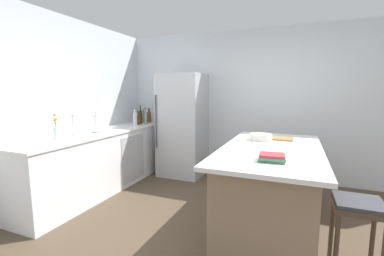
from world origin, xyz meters
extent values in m
plane|color=#4C3D2D|center=(0.00, 0.00, 0.00)|extent=(7.20, 7.20, 0.00)
cube|color=silver|center=(0.00, 2.25, 1.30)|extent=(6.00, 0.10, 2.60)
cube|color=silver|center=(-2.45, 0.00, 1.30)|extent=(0.10, 6.00, 2.60)
cube|color=white|center=(-2.07, 0.69, 0.45)|extent=(0.65, 2.82, 0.89)
cube|color=white|center=(-2.07, 0.69, 0.91)|extent=(0.68, 2.85, 0.03)
cube|color=#B2B5BA|center=(-1.74, 1.04, 0.45)|extent=(0.01, 0.60, 0.75)
cube|color=#8E755B|center=(0.48, 0.48, 0.44)|extent=(0.88, 1.83, 0.88)
cube|color=white|center=(0.48, 0.48, 0.90)|extent=(1.04, 2.03, 0.04)
cube|color=#B7BABF|center=(-1.21, 1.85, 0.92)|extent=(0.77, 0.71, 1.84)
cylinder|color=#4C4C51|center=(-1.56, 1.47, 1.01)|extent=(0.02, 0.02, 0.92)
cylinder|color=#473828|center=(1.04, -0.34, 0.31)|extent=(0.04, 0.04, 0.63)
cylinder|color=#473828|center=(1.04, -0.04, 0.31)|extent=(0.04, 0.04, 0.63)
cylinder|color=#473828|center=(1.34, -0.04, 0.31)|extent=(0.04, 0.04, 0.63)
cube|color=#473828|center=(1.19, -0.19, 0.65)|extent=(0.36, 0.36, 0.04)
cube|color=#38383D|center=(1.19, -0.19, 0.68)|extent=(0.34, 0.34, 0.03)
cylinder|color=silver|center=(-2.13, 0.22, 0.93)|extent=(0.05, 0.05, 0.02)
cylinder|color=silver|center=(-2.13, 0.22, 1.08)|extent=(0.02, 0.02, 0.28)
cylinder|color=silver|center=(-2.07, 0.22, 1.20)|extent=(0.14, 0.02, 0.02)
cylinder|color=silver|center=(-2.10, -0.09, 1.00)|extent=(0.07, 0.07, 0.16)
cylinder|color=#4C7F3D|center=(-2.11, -0.08, 1.11)|extent=(0.01, 0.03, 0.25)
sphere|color=orange|center=(-2.11, -0.08, 1.24)|extent=(0.04, 0.04, 0.04)
cylinder|color=#4C7F3D|center=(-2.09, -0.09, 1.08)|extent=(0.01, 0.01, 0.19)
sphere|color=orange|center=(-2.09, -0.09, 1.18)|extent=(0.04, 0.04, 0.04)
cylinder|color=#4C7F3D|center=(-2.08, -0.09, 1.08)|extent=(0.01, 0.04, 0.20)
sphere|color=orange|center=(-2.08, -0.09, 1.18)|extent=(0.04, 0.04, 0.04)
cylinder|color=gray|center=(-2.05, 0.56, 0.93)|extent=(0.14, 0.14, 0.01)
cylinder|color=white|center=(-2.05, 0.56, 1.06)|extent=(0.11, 0.11, 0.26)
cylinder|color=gray|center=(-2.05, 0.56, 1.21)|extent=(0.02, 0.02, 0.04)
cylinder|color=brown|center=(-2.02, 2.01, 1.02)|extent=(0.08, 0.08, 0.20)
cylinder|color=brown|center=(-2.02, 2.01, 1.15)|extent=(0.04, 0.04, 0.06)
cylinder|color=black|center=(-2.02, 2.01, 1.19)|extent=(0.04, 0.04, 0.01)
cylinder|color=#994C23|center=(-2.08, 1.90, 1.01)|extent=(0.05, 0.05, 0.18)
cylinder|color=#994C23|center=(-2.08, 1.90, 1.14)|extent=(0.02, 0.02, 0.06)
cylinder|color=black|center=(-2.08, 1.90, 1.17)|extent=(0.03, 0.03, 0.01)
cylinder|color=#8CB79E|center=(-1.98, 1.81, 1.03)|extent=(0.07, 0.07, 0.21)
cylinder|color=#8CB79E|center=(-1.98, 1.81, 1.17)|extent=(0.03, 0.03, 0.07)
cylinder|color=black|center=(-1.98, 1.81, 1.21)|extent=(0.03, 0.03, 0.01)
cylinder|color=#19381E|center=(-2.03, 1.72, 1.05)|extent=(0.06, 0.06, 0.25)
cylinder|color=#19381E|center=(-2.03, 1.72, 1.22)|extent=(0.02, 0.02, 0.09)
cylinder|color=black|center=(-2.03, 1.72, 1.27)|extent=(0.03, 0.03, 0.01)
cylinder|color=#5B3319|center=(-2.01, 1.62, 1.00)|extent=(0.07, 0.07, 0.16)
cylinder|color=#5B3319|center=(-2.01, 1.62, 1.12)|extent=(0.03, 0.03, 0.06)
cylinder|color=black|center=(-2.01, 1.62, 1.15)|extent=(0.03, 0.03, 0.01)
cylinder|color=silver|center=(-2.02, 1.52, 1.03)|extent=(0.07, 0.07, 0.23)
cylinder|color=silver|center=(-2.02, 1.52, 1.18)|extent=(0.03, 0.03, 0.07)
cylinder|color=black|center=(-2.02, 1.52, 1.23)|extent=(0.03, 0.03, 0.01)
cube|color=#4C7F60|center=(0.53, -0.11, 0.93)|extent=(0.23, 0.16, 0.02)
cube|color=#4C7F60|center=(0.53, -0.11, 0.95)|extent=(0.24, 0.21, 0.02)
cube|color=#A83338|center=(0.53, -0.11, 0.98)|extent=(0.22, 0.19, 0.02)
cylinder|color=silver|center=(0.31, 0.87, 0.96)|extent=(0.27, 0.27, 0.08)
cube|color=#9E7042|center=(0.54, 1.03, 0.93)|extent=(0.30, 0.25, 0.02)
camera|label=1|loc=(0.71, -2.42, 1.53)|focal=24.18mm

